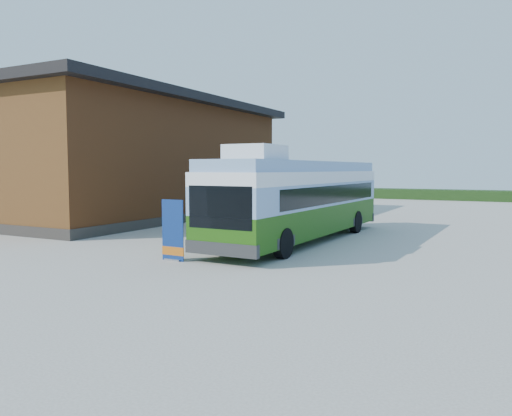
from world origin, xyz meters
The scene contains 10 objects.
ground centered at (0.00, 0.00, 0.00)m, with size 100.00×100.00×0.00m, color #BCB7AD.
barn centered at (-10.50, 10.00, 3.59)m, with size 9.60×21.20×7.50m.
hedge centered at (8.00, 38.00, 0.50)m, with size 40.00×3.00×1.00m, color #264419.
bus centered at (2.26, 4.63, 1.88)m, with size 3.07×12.90×3.94m.
awning centered at (0.20, 5.03, 2.87)m, with size 2.95×4.64×0.54m.
banner centered at (0.22, -1.68, 0.85)m, with size 0.90×0.20×2.07m.
picnic_table centered at (-1.40, 3.93, 0.55)m, with size 1.52×1.41×0.74m.
person_a centered at (-0.70, 2.22, 0.92)m, with size 0.67×0.44×1.84m, color #999999.
person_b centered at (0.15, 5.81, 0.99)m, with size 0.96×0.75×1.97m, color #999999.
slurry_tanker centered at (-4.51, 20.50, 1.44)m, with size 3.62×6.42×2.51m.
Camera 1 is at (10.39, -15.13, 3.09)m, focal length 35.00 mm.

